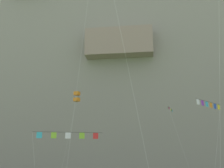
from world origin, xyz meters
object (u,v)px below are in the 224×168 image
(kite_banner_upper_right, at_px, (209,106))
(kite_box_upper_mid, at_px, (77,97))
(kite_banner_low_center, at_px, (67,137))
(kite_banner_front_field, at_px, (172,116))

(kite_banner_upper_right, height_order, kite_box_upper_mid, kite_box_upper_mid)
(kite_banner_low_center, bearing_deg, kite_box_upper_mid, 102.22)
(kite_banner_front_field, bearing_deg, kite_banner_upper_right, -73.42)
(kite_banner_upper_right, relative_size, kite_banner_front_field, 0.89)
(kite_box_upper_mid, xyz_separation_m, kite_banner_front_field, (14.47, 0.33, -3.20))
(kite_box_upper_mid, xyz_separation_m, kite_banner_low_center, (3.32, -15.34, -7.27))
(kite_box_upper_mid, bearing_deg, kite_banner_upper_right, -29.42)
(kite_banner_low_center, relative_size, kite_banner_front_field, 0.56)
(kite_banner_upper_right, bearing_deg, kite_banner_low_center, -158.92)
(kite_box_upper_mid, distance_m, kite_banner_low_center, 17.30)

